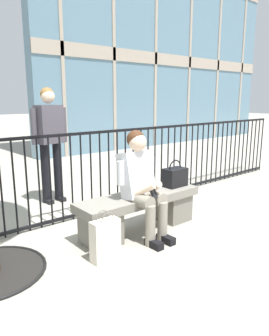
{
  "coord_description": "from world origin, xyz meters",
  "views": [
    {
      "loc": [
        -2.36,
        -2.73,
        1.55
      ],
      "look_at": [
        0.0,
        0.1,
        0.75
      ],
      "focal_mm": 34.22,
      "sensor_mm": 36.0,
      "label": 1
    }
  ],
  "objects_px": {
    "stone_bench": "(140,209)",
    "bystander_further_back": "(50,136)",
    "handbag_on_bench": "(175,177)",
    "seated_person_with_phone": "(141,181)",
    "shopping_bag": "(105,240)"
  },
  "relations": [
    {
      "from": "handbag_on_bench",
      "to": "shopping_bag",
      "type": "bearing_deg",
      "value": -166.17
    },
    {
      "from": "handbag_on_bench",
      "to": "shopping_bag",
      "type": "xyz_separation_m",
      "value": [
        -1.31,
        -0.32,
        -0.36
      ]
    },
    {
      "from": "seated_person_with_phone",
      "to": "handbag_on_bench",
      "type": "bearing_deg",
      "value": 10.03
    },
    {
      "from": "stone_bench",
      "to": "bystander_further_back",
      "type": "relative_size",
      "value": 0.94
    },
    {
      "from": "stone_bench",
      "to": "bystander_further_back",
      "type": "distance_m",
      "value": 1.88
    },
    {
      "from": "shopping_bag",
      "to": "bystander_further_back",
      "type": "height_order",
      "value": "bystander_further_back"
    },
    {
      "from": "bystander_further_back",
      "to": "seated_person_with_phone",
      "type": "bearing_deg",
      "value": -83.77
    },
    {
      "from": "seated_person_with_phone",
      "to": "shopping_bag",
      "type": "distance_m",
      "value": 0.8
    },
    {
      "from": "seated_person_with_phone",
      "to": "bystander_further_back",
      "type": "xyz_separation_m",
      "value": [
        -0.2,
        1.84,
        0.35
      ]
    },
    {
      "from": "stone_bench",
      "to": "handbag_on_bench",
      "type": "bearing_deg",
      "value": -0.99
    },
    {
      "from": "stone_bench",
      "to": "bystander_further_back",
      "type": "bearing_deg",
      "value": 99.69
    },
    {
      "from": "shopping_bag",
      "to": "bystander_further_back",
      "type": "bearing_deg",
      "value": 77.9
    },
    {
      "from": "shopping_bag",
      "to": "bystander_further_back",
      "type": "xyz_separation_m",
      "value": [
        0.44,
        2.04,
        0.79
      ]
    },
    {
      "from": "shopping_bag",
      "to": "stone_bench",
      "type": "bearing_deg",
      "value": 24.48
    },
    {
      "from": "handbag_on_bench",
      "to": "bystander_further_back",
      "type": "distance_m",
      "value": 1.98
    }
  ]
}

